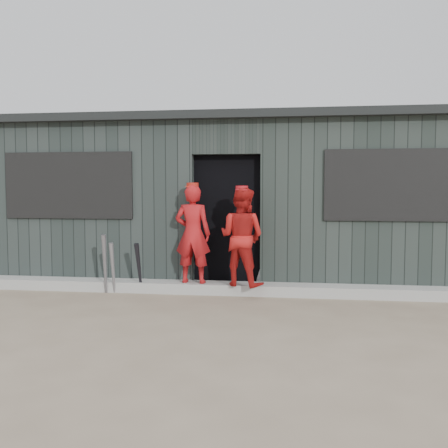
# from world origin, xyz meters

# --- Properties ---
(ground) EXTENTS (80.00, 80.00, 0.00)m
(ground) POSITION_xyz_m (0.00, 0.00, 0.00)
(ground) COLOR #746350
(ground) RESTS_ON ground
(curb) EXTENTS (8.00, 0.36, 0.15)m
(curb) POSITION_xyz_m (0.00, 1.82, 0.07)
(curb) COLOR gray
(curb) RESTS_ON ground
(bat_left) EXTENTS (0.07, 0.19, 0.74)m
(bat_left) POSITION_xyz_m (-1.57, 1.59, 0.37)
(bat_left) COLOR gray
(bat_left) RESTS_ON ground
(bat_mid) EXTENTS (0.11, 0.22, 0.86)m
(bat_mid) POSITION_xyz_m (-1.68, 1.56, 0.43)
(bat_mid) COLOR slate
(bat_mid) RESTS_ON ground
(bat_right) EXTENTS (0.09, 0.23, 0.73)m
(bat_right) POSITION_xyz_m (-1.21, 1.66, 0.37)
(bat_right) COLOR black
(bat_right) RESTS_ON ground
(player_red_left) EXTENTS (0.53, 0.37, 1.41)m
(player_red_left) POSITION_xyz_m (-0.45, 1.79, 0.85)
(player_red_left) COLOR #AB1517
(player_red_left) RESTS_ON curb
(player_red_right) EXTENTS (0.81, 0.73, 1.37)m
(player_red_right) POSITION_xyz_m (0.26, 1.68, 0.83)
(player_red_right) COLOR #B31816
(player_red_right) RESTS_ON curb
(player_grey_back) EXTENTS (0.61, 0.47, 1.12)m
(player_grey_back) POSITION_xyz_m (0.53, 2.28, 0.56)
(player_grey_back) COLOR #B9B9B9
(player_grey_back) RESTS_ON ground
(dugout) EXTENTS (8.30, 3.30, 2.62)m
(dugout) POSITION_xyz_m (-0.00, 3.50, 1.29)
(dugout) COLOR black
(dugout) RESTS_ON ground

